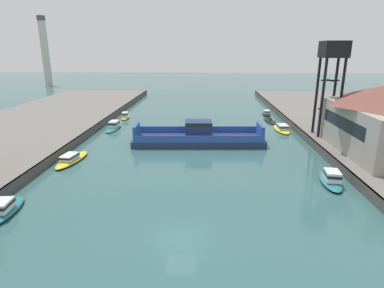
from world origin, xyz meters
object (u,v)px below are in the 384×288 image
object	(u,v)px
warehouse_shed	(383,119)
smokestack_distant_a	(45,49)
moored_boat_mid_left	(5,209)
moored_boat_far_right	(270,121)
moored_boat_mid_right	(266,113)
chain_ferry	(198,137)
crane_tower	(333,60)
moored_boat_upstream_b	(282,128)
moored_boat_upstream_a	(331,179)
moored_boat_near_right	(71,159)
moored_boat_far_left	(114,126)
moored_boat_near_left	(125,116)

from	to	relation	value
warehouse_shed	smokestack_distant_a	bearing A→B (deg)	134.67
moored_boat_mid_left	moored_boat_far_right	xyz separation A→B (m)	(33.42, 42.42, -0.35)
moored_boat_mid_right	chain_ferry	bearing A→B (deg)	-122.67
warehouse_shed	crane_tower	size ratio (longest dim) A/B	1.26
moored_boat_mid_left	warehouse_shed	xyz separation A→B (m)	(43.93, 17.74, 5.45)
moored_boat_upstream_b	moored_boat_upstream_a	bearing A→B (deg)	-90.26
moored_boat_far_right	moored_boat_mid_right	bearing A→B (deg)	86.06
smokestack_distant_a	moored_boat_near_right	bearing A→B (deg)	-62.62
moored_boat_mid_right	moored_boat_near_right	bearing A→B (deg)	-134.05
moored_boat_far_right	moored_boat_upstream_b	distance (m)	7.97
chain_ferry	smokestack_distant_a	distance (m)	113.21
moored_boat_far_left	crane_tower	distance (m)	41.54
chain_ferry	moored_boat_upstream_b	distance (m)	18.84
moored_boat_mid_left	moored_boat_mid_right	xyz separation A→B (m)	(33.92, 49.65, -0.09)
moored_boat_mid_left	moored_boat_upstream_a	bearing A→B (deg)	14.30
moored_boat_mid_right	moored_boat_far_right	bearing A→B (deg)	-93.94
moored_boat_near_right	smokestack_distant_a	world-z (taller)	smokestack_distant_a
moored_boat_near_left	moored_boat_mid_right	size ratio (longest dim) A/B	0.96
moored_boat_upstream_b	smokestack_distant_a	bearing A→B (deg)	137.08
moored_boat_mid_right	moored_boat_upstream_b	xyz separation A→B (m)	(0.32, -15.15, -0.00)
crane_tower	moored_boat_far_left	bearing A→B (deg)	168.84
moored_boat_far_left	smokestack_distant_a	distance (m)	95.68
moored_boat_far_left	moored_boat_far_right	distance (m)	33.56
moored_boat_upstream_a	moored_boat_upstream_b	xyz separation A→B (m)	(0.12, 25.80, -0.17)
moored_boat_far_left	moored_boat_upstream_b	size ratio (longest dim) A/B	0.94
moored_boat_far_left	moored_boat_upstream_b	xyz separation A→B (m)	(33.42, 0.04, -0.12)
moored_boat_mid_right	warehouse_shed	world-z (taller)	warehouse_shed
crane_tower	smokestack_distant_a	world-z (taller)	smokestack_distant_a
moored_boat_mid_right	moored_boat_upstream_b	distance (m)	15.15
moored_boat_upstream_a	moored_boat_near_left	bearing A→B (deg)	133.10
moored_boat_mid_left	moored_boat_near_left	bearing A→B (deg)	89.12
moored_boat_mid_left	crane_tower	xyz separation A→B (m)	(39.50, 26.82, 13.11)
moored_boat_upstream_b	moored_boat_near_left	bearing A→B (deg)	163.50
moored_boat_far_right	moored_boat_upstream_b	xyz separation A→B (m)	(0.82, -7.92, 0.27)
warehouse_shed	moored_boat_mid_right	bearing A→B (deg)	107.42
moored_boat_near_right	moored_boat_upstream_b	xyz separation A→B (m)	(33.94, 19.61, 0.02)
moored_boat_near_right	smokestack_distant_a	bearing A→B (deg)	117.38
moored_boat_near_left	smokestack_distant_a	size ratio (longest dim) A/B	0.19
moored_boat_near_right	moored_boat_far_right	size ratio (longest dim) A/B	1.19
moored_boat_mid_right	crane_tower	world-z (taller)	crane_tower
moored_boat_mid_left	moored_boat_upstream_a	xyz separation A→B (m)	(34.13, 8.70, 0.09)
moored_boat_far_left	warehouse_shed	size ratio (longest dim) A/B	0.39
chain_ferry	moored_boat_far_left	size ratio (longest dim) A/B	2.97
warehouse_shed	moored_boat_upstream_a	bearing A→B (deg)	-137.32
chain_ferry	smokestack_distant_a	size ratio (longest dim) A/B	0.76
warehouse_shed	moored_boat_near_right	bearing A→B (deg)	-176.26
moored_boat_mid_right	moored_boat_far_left	world-z (taller)	moored_boat_far_left
moored_boat_mid_right	moored_boat_far_left	distance (m)	36.42
moored_boat_near_left	moored_boat_upstream_b	xyz separation A→B (m)	(33.56, -9.94, -0.09)
chain_ferry	warehouse_shed	size ratio (longest dim) A/B	1.14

